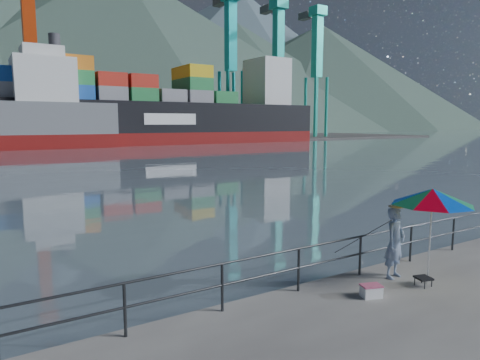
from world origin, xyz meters
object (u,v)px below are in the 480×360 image
beach_umbrella (432,197)px  cooler_bag (371,292)px  container_ship (167,113)px  fisherman (395,243)px

beach_umbrella → cooler_bag: bearing=175.3°
cooler_bag → container_ship: container_ship is taller
container_ship → fisherman: bearing=-108.2°
container_ship → cooler_bag: bearing=-109.1°
fisherman → cooler_bag: size_ratio=4.13×
fisherman → container_ship: size_ratio=0.03×
fisherman → cooler_bag: fisherman is taller
beach_umbrella → container_ship: 76.45m
fisherman → container_ship: (23.65, 72.03, 4.90)m
cooler_bag → container_ship: (25.08, 72.57, 5.66)m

